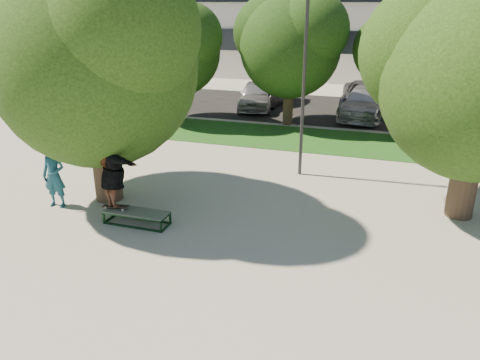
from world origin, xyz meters
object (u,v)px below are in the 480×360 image
(lamppost, at_px, (304,85))
(car_silver_a, at_px, (256,95))
(bystander, at_px, (54,176))
(car_grey, at_px, (365,96))
(tree_right, at_px, (480,70))
(grind_box, at_px, (137,217))
(car_dark, at_px, (273,92))
(tree_left, at_px, (94,52))
(car_silver_b, at_px, (365,102))

(lamppost, xyz_separation_m, car_silver_a, (-4.50, 10.00, -2.38))
(bystander, bearing_deg, car_grey, 59.83)
(tree_right, relative_size, car_silver_a, 1.43)
(lamppost, distance_m, car_silver_a, 11.22)
(lamppost, relative_size, grind_box, 3.39)
(bystander, height_order, car_grey, bystander)
(grind_box, distance_m, car_dark, 16.84)
(tree_left, xyz_separation_m, car_grey, (6.69, 15.41, -3.64))
(car_silver_a, bearing_deg, car_dark, 57.83)
(car_silver_a, bearing_deg, car_grey, 3.51)
(lamppost, relative_size, car_dark, 1.36)
(lamppost, distance_m, bystander, 8.37)
(tree_left, xyz_separation_m, bystander, (-1.06, -1.08, -3.45))
(car_dark, bearing_deg, car_grey, 10.77)
(grind_box, relative_size, car_silver_a, 0.40)
(grind_box, distance_m, car_silver_b, 15.95)
(car_silver_a, xyz_separation_m, car_grey, (5.90, 1.50, 0.00))
(tree_left, height_order, lamppost, tree_left)
(lamppost, height_order, car_silver_b, lamppost)
(grind_box, bearing_deg, car_silver_b, 71.60)
(tree_left, relative_size, car_silver_a, 1.56)
(grind_box, relative_size, car_silver_b, 0.34)
(car_silver_a, bearing_deg, car_silver_b, -12.67)
(tree_left, bearing_deg, car_grey, 66.53)
(car_grey, height_order, car_silver_b, car_grey)
(grind_box, relative_size, car_dark, 0.40)
(lamppost, distance_m, car_grey, 11.82)
(grind_box, relative_size, car_grey, 0.32)
(lamppost, bearing_deg, grind_box, -123.20)
(car_silver_a, relative_size, car_silver_b, 0.85)
(car_grey, bearing_deg, tree_right, -78.44)
(tree_left, bearing_deg, car_dark, 84.88)
(car_silver_a, distance_m, car_silver_b, 6.05)
(grind_box, height_order, car_dark, car_dark)
(car_grey, bearing_deg, tree_left, -116.61)
(car_silver_b, bearing_deg, tree_left, -111.24)
(car_grey, distance_m, car_silver_b, 1.71)
(bystander, bearing_deg, car_silver_b, 56.90)
(lamppost, bearing_deg, car_silver_b, 81.03)
(tree_left, relative_size, car_dark, 1.59)
(tree_right, height_order, car_silver_a, tree_right)
(lamppost, xyz_separation_m, car_grey, (1.40, 11.50, -2.37))
(bystander, bearing_deg, car_dark, 76.59)
(tree_right, bearing_deg, car_silver_a, 128.33)
(car_dark, bearing_deg, tree_left, -84.36)
(tree_left, bearing_deg, lamppost, 36.42)
(lamppost, distance_m, grind_box, 7.02)
(car_silver_b, bearing_deg, grind_box, -103.12)
(tree_left, distance_m, grind_box, 4.82)
(bystander, xyz_separation_m, car_grey, (7.75, 16.49, -0.19))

